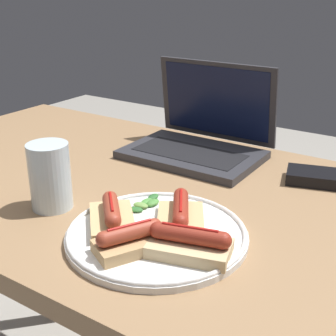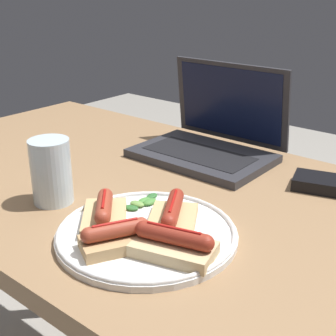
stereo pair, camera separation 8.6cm
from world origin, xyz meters
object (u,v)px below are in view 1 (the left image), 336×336
at_px(laptop, 199,139).
at_px(plate, 157,234).
at_px(external_drive, 316,177).
at_px(drinking_glass, 50,176).

bearing_deg(laptop, plate, -69.80).
bearing_deg(plate, laptop, 110.20).
relative_size(plate, external_drive, 2.19).
bearing_deg(drinking_glass, laptop, 77.60).
bearing_deg(plate, drinking_glass, -176.92).
height_order(laptop, external_drive, laptop).
bearing_deg(plate, external_drive, 68.13).
distance_m(laptop, external_drive, 0.28).
relative_size(drinking_glass, external_drive, 0.91).
xyz_separation_m(plate, drinking_glass, (-0.22, -0.01, 0.05)).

